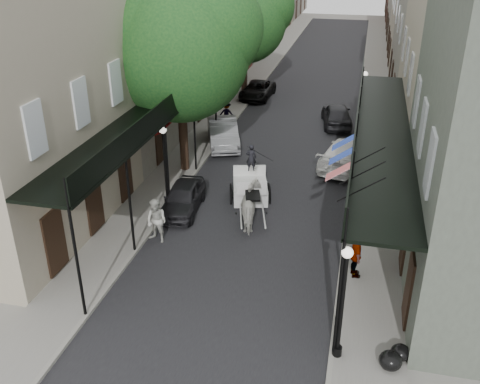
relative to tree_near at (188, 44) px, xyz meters
The scene contains 24 objects.
ground 12.78m from the tree_near, 67.59° to the right, with size 140.00×140.00×0.00m, color gray.
road 12.50m from the tree_near, 66.86° to the left, with size 8.00×90.00×0.01m, color black.
sidewalk_left 11.77m from the tree_near, 94.67° to the left, with size 2.20×90.00×0.12m, color gray.
sidewalk_right 14.91m from the tree_near, 46.88° to the left, with size 2.20×90.00×0.12m, color gray.
building_row_left 20.34m from the tree_near, 102.52° to the left, with size 5.00×80.00×10.50m, color #A39882.
building_row_right 23.63m from the tree_near, 57.15° to the left, with size 5.00×80.00×10.50m, color gray.
gallery_left 4.06m from the tree_near, 100.49° to the right, with size 2.20×18.05×4.88m.
gallery_right 9.84m from the tree_near, 19.59° to the right, with size 2.20×18.05×4.88m.
tree_near is the anchor object (origin of this frame).
tree_far 14.02m from the tree_near, 90.19° to the left, with size 6.45×6.00×8.61m.
lamppost_right_near 15.39m from the tree_near, 55.73° to the right, with size 0.32×0.32×3.71m.
lamppost_left 6.10m from the tree_near, 88.66° to the right, with size 0.32×0.32×3.71m.
lamppost_right_far 12.24m from the tree_near, 43.31° to the left, with size 0.32×0.32×3.71m.
horse 8.65m from the tree_near, 49.99° to the right, with size 0.97×2.14×1.81m, color beige.
carriage 6.80m from the tree_near, 33.48° to the right, with size 2.27×2.95×3.02m.
pedestrian_walking 9.11m from the tree_near, 83.81° to the right, with size 0.90×0.70×1.86m, color beige.
pedestrian_sidewalk_left 8.96m from the tree_near, 90.02° to the left, with size 0.99×0.57×1.53m, color gray.
pedestrian_sidewalk_right 12.98m from the tree_near, 42.84° to the right, with size 1.03×0.43×1.76m, color gray.
car_left_near 7.39m from the tree_near, 78.00° to the right, with size 1.51×3.74×1.28m, color black.
car_left_mid 6.91m from the tree_near, 81.12° to the left, with size 1.61×4.62×1.52m, color #98989D.
car_left_far 15.03m from the tree_near, 87.52° to the left, with size 2.03×4.40×1.22m, color black.
car_right_near 9.95m from the tree_near, 16.43° to the left, with size 2.10×5.16×1.50m, color white.
car_right_far 12.54m from the tree_near, 52.39° to the left, with size 1.72×4.29×1.46m, color black.
trash_bags 16.87m from the tree_near, 50.91° to the right, with size 0.92×1.07×0.56m.
Camera 1 is at (4.07, -14.32, 11.36)m, focal length 40.00 mm.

